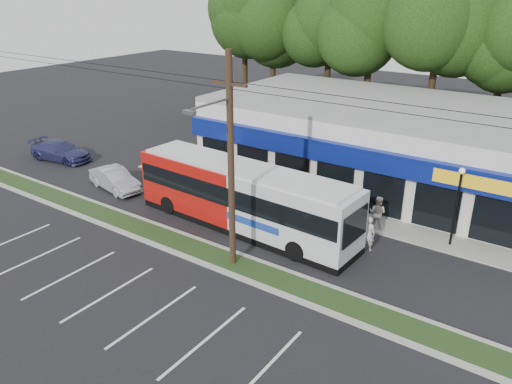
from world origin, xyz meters
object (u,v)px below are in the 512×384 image
Objects in this scene: car_dark at (320,206)px; metrobus at (244,196)px; pedestrian_b at (377,213)px; utility_pole at (227,157)px; car_silver at (115,179)px; pedestrian_a at (368,234)px; car_blue at (60,151)px; lamp_post at (457,198)px.

metrobus is at bearing 147.88° from car_dark.
car_dark is 2.45× the size of pedestrian_b.
utility_pole is 13.13m from car_silver.
utility_pole is 3.74× the size of metrobus.
pedestrian_b is at bearing -80.63° from pedestrian_a.
metrobus is 3.11× the size of car_silver.
car_dark is (1.17, 6.94, -4.62)m from utility_pole.
pedestrian_b reaches higher than car_silver.
car_blue is (-8.02, 1.57, 0.02)m from car_silver.
metrobus is at bearing -102.43° from car_blue.
pedestrian_b is (24.15, 2.82, 0.23)m from car_blue.
car_silver is at bearing -166.82° from lamp_post.
metrobus is 7.23× the size of pedestrian_a.
car_blue is at bearing -2.31° from pedestrian_a.
lamp_post is 0.85× the size of car_blue.
car_silver is (-10.10, -0.38, -1.18)m from metrobus.
utility_pole reaches higher than car_silver.
car_silver is at bearing 3.40° from pedestrian_a.
car_blue is 24.71m from pedestrian_a.
car_blue is at bearing 89.70° from car_silver.
car_dark reaches higher than car_blue.
lamp_post is (8.17, 7.87, -2.74)m from utility_pole.
pedestrian_a reaches higher than car_blue.
car_dark is 1.09× the size of car_silver.
metrobus reaches higher than pedestrian_b.
pedestrian_b is at bearing -175.56° from lamp_post.
utility_pole is 11.76× the size of lamp_post.
car_blue is at bearing 104.58° from car_dark.
metrobus reaches higher than pedestrian_a.
car_blue is 2.70× the size of pedestrian_a.
car_blue is at bearing 4.31° from pedestrian_b.
metrobus is (-1.74, 3.57, -3.53)m from utility_pole.
lamp_post reaches higher than car_blue.
pedestrian_a is at bearing -72.81° from car_silver.
utility_pole is 8.33m from pedestrian_a.
car_silver is 16.72m from pedestrian_b.
car_blue is at bearing 178.95° from metrobus.
car_silver is at bearing 12.85° from pedestrian_b.
pedestrian_a is at bearing -139.81° from lamp_post.
pedestrian_b reaches higher than pedestrian_a.
metrobus is at bearing -156.53° from lamp_post.
car_blue reaches higher than car_silver.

